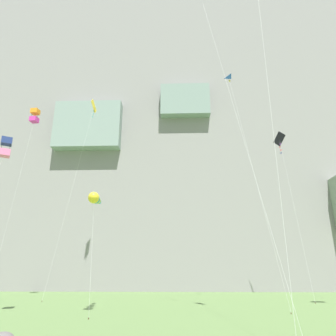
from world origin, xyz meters
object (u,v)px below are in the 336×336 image
(kite_diamond_low_center, at_px, (280,142))
(kite_delta_low_left, at_px, (235,96))
(kite_box_low_right, at_px, (35,116))
(kite_diamond_upper_left, at_px, (93,110))
(kite_windsock_far_right, at_px, (95,199))
(kite_box_high_right, at_px, (6,147))

(kite_diamond_low_center, xyz_separation_m, kite_delta_low_left, (-7.71, -8.11, 2.78))
(kite_box_low_right, distance_m, kite_diamond_upper_left, 8.48)
(kite_box_low_right, xyz_separation_m, kite_delta_low_left, (27.33, -4.81, -0.29))
(kite_box_low_right, bearing_deg, kite_delta_low_left, -9.98)
(kite_diamond_low_center, relative_size, kite_delta_low_left, 0.86)
(kite_diamond_low_center, bearing_deg, kite_delta_low_left, -133.53)
(kite_diamond_low_center, distance_m, kite_box_low_right, 35.32)
(kite_windsock_far_right, bearing_deg, kite_box_high_right, -156.92)
(kite_delta_low_left, bearing_deg, kite_diamond_low_center, 46.47)
(kite_box_low_right, bearing_deg, kite_diamond_low_center, 5.39)
(kite_diamond_upper_left, distance_m, kite_windsock_far_right, 23.62)
(kite_box_low_right, relative_size, kite_diamond_upper_left, 0.87)
(kite_box_low_right, bearing_deg, kite_windsock_far_right, -41.82)
(kite_diamond_upper_left, bearing_deg, kite_box_high_right, -95.25)
(kite_diamond_low_center, bearing_deg, kite_box_high_right, -148.96)
(kite_windsock_far_right, bearing_deg, kite_delta_low_left, 24.26)
(kite_box_high_right, bearing_deg, kite_box_low_right, 110.85)
(kite_diamond_upper_left, bearing_deg, kite_delta_low_left, -22.46)
(kite_diamond_low_center, height_order, kite_windsock_far_right, kite_diamond_low_center)
(kite_box_low_right, bearing_deg, kite_box_high_right, -69.15)
(kite_delta_low_left, bearing_deg, kite_diamond_upper_left, 157.54)
(kite_box_low_right, relative_size, kite_box_high_right, 1.77)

